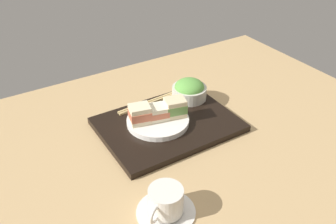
% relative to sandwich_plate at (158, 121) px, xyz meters
% --- Properties ---
extents(ground_plane, '(1.40, 1.00, 0.03)m').
position_rel_sandwich_plate_xyz_m(ground_plane, '(-0.05, 0.06, -0.04)').
color(ground_plane, tan).
extents(serving_tray, '(0.41, 0.30, 0.02)m').
position_rel_sandwich_plate_xyz_m(serving_tray, '(-0.03, 0.01, -0.02)').
color(serving_tray, black).
rests_on(serving_tray, ground_plane).
extents(sandwich_plate, '(0.19, 0.19, 0.02)m').
position_rel_sandwich_plate_xyz_m(sandwich_plate, '(0.00, 0.00, 0.00)').
color(sandwich_plate, white).
rests_on(sandwich_plate, serving_tray).
extents(sandwich_near, '(0.07, 0.07, 0.06)m').
position_rel_sandwich_plate_xyz_m(sandwich_near, '(-0.05, 0.01, 0.04)').
color(sandwich_near, beige).
rests_on(sandwich_near, sandwich_plate).
extents(sandwich_middle, '(0.07, 0.07, 0.04)m').
position_rel_sandwich_plate_xyz_m(sandwich_middle, '(-0.00, 0.00, 0.03)').
color(sandwich_middle, '#EFE5C1').
rests_on(sandwich_middle, sandwich_plate).
extents(sandwich_far, '(0.07, 0.07, 0.06)m').
position_rel_sandwich_plate_xyz_m(sandwich_far, '(0.05, -0.01, 0.04)').
color(sandwich_far, beige).
rests_on(sandwich_far, sandwich_plate).
extents(salad_bowl, '(0.12, 0.12, 0.07)m').
position_rel_sandwich_plate_xyz_m(salad_bowl, '(-0.17, -0.07, 0.02)').
color(salad_bowl, beige).
rests_on(salad_bowl, serving_tray).
extents(chopsticks_pair, '(0.23, 0.03, 0.01)m').
position_rel_sandwich_plate_xyz_m(chopsticks_pair, '(-0.03, -0.11, -0.00)').
color(chopsticks_pair, tan).
rests_on(chopsticks_pair, serving_tray).
extents(coffee_cup, '(0.14, 0.14, 0.07)m').
position_rel_sandwich_plate_xyz_m(coffee_cup, '(0.15, 0.30, 0.00)').
color(coffee_cup, silver).
rests_on(coffee_cup, ground_plane).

